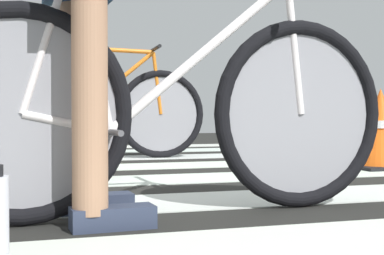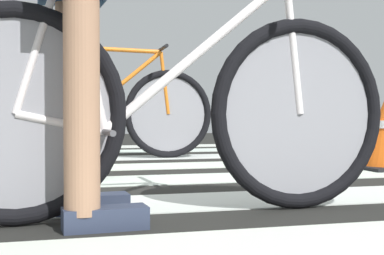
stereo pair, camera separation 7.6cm
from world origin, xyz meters
name	(u,v)px [view 1 (the left image)]	position (x,y,z in m)	size (l,w,h in m)	color
ground	(85,186)	(0.00, 0.00, 0.01)	(18.00, 14.00, 0.02)	black
crosswalk_markings	(78,182)	(-0.03, 0.05, 0.02)	(5.42, 6.52, 0.00)	silver
bicycle_1_of_3	(173,106)	(0.21, -0.98, 0.41)	(1.74, 0.52, 0.93)	black
cyclist_1_of_3	(84,21)	(-0.10, -1.00, 0.68)	(0.34, 0.42, 1.02)	#A87A5B
bicycle_3_of_3	(97,111)	(0.23, 1.49, 0.41)	(1.74, 0.52, 0.93)	black
cyclist_3_of_3	(56,75)	(-0.08, 1.50, 0.68)	(0.32, 0.42, 1.02)	brown
traffic_cone	(380,130)	(1.96, 0.28, 0.27)	(0.46, 0.46, 0.53)	black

